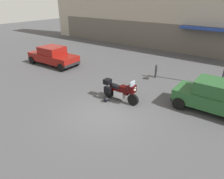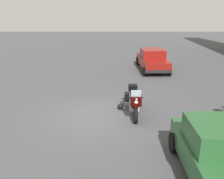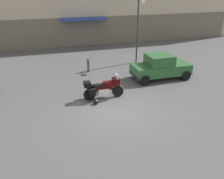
# 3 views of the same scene
# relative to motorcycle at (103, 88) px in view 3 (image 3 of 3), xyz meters

# --- Properties ---
(ground_plane) EXTENTS (80.00, 80.00, 0.00)m
(ground_plane) POSITION_rel_motorcycle_xyz_m (0.20, -1.66, -0.62)
(ground_plane) COLOR #424244
(motorcycle) EXTENTS (2.26, 0.76, 1.36)m
(motorcycle) POSITION_rel_motorcycle_xyz_m (0.00, 0.00, 0.00)
(motorcycle) COLOR black
(motorcycle) RESTS_ON ground
(helmet) EXTENTS (0.28, 0.28, 0.28)m
(helmet) POSITION_rel_motorcycle_xyz_m (-0.54, -0.57, -0.48)
(helmet) COLOR black
(helmet) RESTS_ON ground
(car_hatchback_near) EXTENTS (3.88, 1.79, 1.64)m
(car_hatchback_near) POSITION_rel_motorcycle_xyz_m (4.38, 1.83, 0.19)
(car_hatchback_near) COLOR #235128
(car_hatchback_near) RESTS_ON ground
(streetlamp_curbside) EXTENTS (0.28, 0.94, 4.79)m
(streetlamp_curbside) POSITION_rel_motorcycle_xyz_m (4.20, 5.43, 2.29)
(streetlamp_curbside) COLOR #2D2D33
(streetlamp_curbside) RESTS_ON ground
(bollard_curbside) EXTENTS (0.16, 0.16, 0.98)m
(bollard_curbside) POSITION_rel_motorcycle_xyz_m (0.08, 4.47, -0.10)
(bollard_curbside) COLOR #333338
(bollard_curbside) RESTS_ON ground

